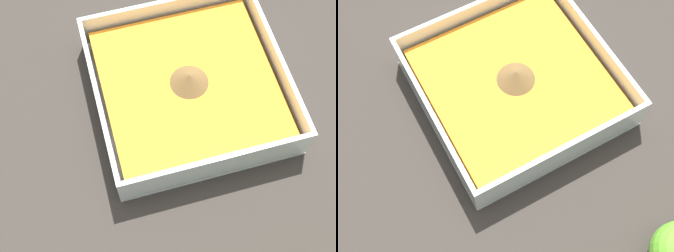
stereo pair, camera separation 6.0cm
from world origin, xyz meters
TOP-DOWN VIEW (x-y plane):
  - ground_plane at (0.00, 0.00)m, footprint 4.00×4.00m
  - square_dish at (0.01, -0.01)m, footprint 0.25×0.25m

SIDE VIEW (x-z plane):
  - ground_plane at x=0.00m, z-range 0.00..0.00m
  - square_dish at x=0.01m, z-range -0.01..0.05m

